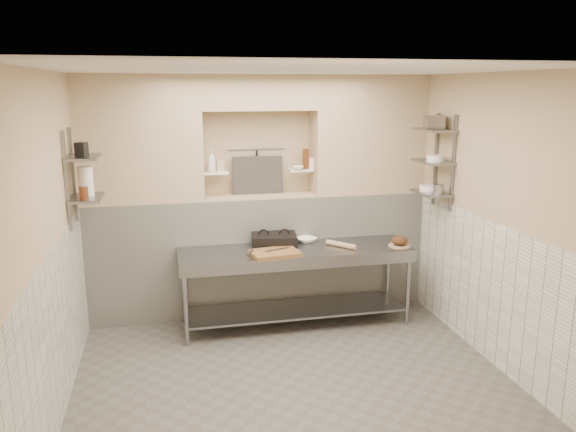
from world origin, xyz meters
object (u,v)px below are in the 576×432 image
object	(u,v)px
panini_press	(274,240)
cutting_board	(275,253)
bowl_alcove	(298,168)
mixing_bowl	(306,240)
bottle_soap	(211,161)
bread_loaf	(400,240)
jug_left	(86,181)
prep_table	(296,271)
rolling_pin	(341,245)

from	to	relation	value
panini_press	cutting_board	world-z (taller)	panini_press
bowl_alcove	mixing_bowl	bearing A→B (deg)	-82.79
panini_press	bottle_soap	distance (m)	1.14
mixing_bowl	bread_loaf	bearing A→B (deg)	-21.68
bread_loaf	bottle_soap	world-z (taller)	bottle_soap
bread_loaf	jug_left	distance (m)	3.41
mixing_bowl	jug_left	bearing A→B (deg)	-171.80
prep_table	jug_left	xyz separation A→B (m)	(-2.15, -0.09, 1.11)
panini_press	bread_loaf	bearing A→B (deg)	-5.90
bottle_soap	bowl_alcove	bearing A→B (deg)	-0.57
rolling_pin	bottle_soap	bearing A→B (deg)	157.48
rolling_pin	panini_press	bearing A→B (deg)	163.84
panini_press	jug_left	distance (m)	2.11
panini_press	bottle_soap	size ratio (longest dim) A/B	2.18
jug_left	mixing_bowl	bearing A→B (deg)	8.20
jug_left	prep_table	bearing A→B (deg)	2.27
cutting_board	jug_left	world-z (taller)	jug_left
panini_press	bread_loaf	xyz separation A→B (m)	(1.39, -0.32, 0.00)
rolling_pin	bowl_alcove	bearing A→B (deg)	123.36
bottle_soap	bowl_alcove	world-z (taller)	bottle_soap
rolling_pin	jug_left	bearing A→B (deg)	-178.84
panini_press	cutting_board	bearing A→B (deg)	-92.49
rolling_pin	bread_loaf	bearing A→B (deg)	-9.66
bread_loaf	bowl_alcove	size ratio (longest dim) A/B	1.30
prep_table	bread_loaf	distance (m)	1.22
cutting_board	rolling_pin	world-z (taller)	rolling_pin
bottle_soap	mixing_bowl	bearing A→B (deg)	-15.48
mixing_bowl	jug_left	distance (m)	2.50
prep_table	mixing_bowl	xyz separation A→B (m)	(0.18, 0.25, 0.29)
bottle_soap	prep_table	bearing A→B (deg)	-32.03
prep_table	bowl_alcove	bearing A→B (deg)	74.71
bottle_soap	jug_left	distance (m)	1.43
panini_press	jug_left	world-z (taller)	jug_left
bowl_alcove	bottle_soap	bearing A→B (deg)	179.43
bottle_soap	jug_left	xyz separation A→B (m)	(-1.29, -0.62, -0.08)
prep_table	mixing_bowl	size ratio (longest dim) A/B	11.36
prep_table	panini_press	size ratio (longest dim) A/B	4.82
prep_table	jug_left	size ratio (longest dim) A/B	9.06
rolling_pin	bread_loaf	distance (m)	0.67
rolling_pin	cutting_board	bearing A→B (deg)	-169.58
panini_press	bread_loaf	world-z (taller)	panini_press
prep_table	bowl_alcove	xyz separation A→B (m)	(0.14, 0.53, 1.09)
panini_press	bowl_alcove	world-z (taller)	bowl_alcove
prep_table	jug_left	bearing A→B (deg)	-177.73
prep_table	cutting_board	distance (m)	0.43
mixing_bowl	bottle_soap	size ratio (longest dim) A/B	0.93
prep_table	bowl_alcove	size ratio (longest dim) A/B	18.90
rolling_pin	prep_table	bearing A→B (deg)	176.53
panini_press	cutting_board	xyz separation A→B (m)	(-0.06, -0.36, -0.05)
panini_press	bowl_alcove	distance (m)	0.92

